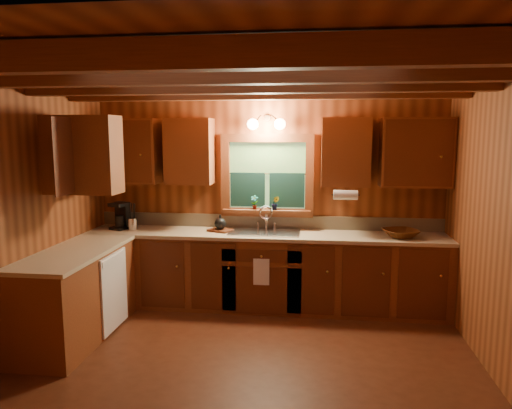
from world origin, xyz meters
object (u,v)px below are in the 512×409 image
object	(u,v)px
coffee_maker	(121,216)
cutting_board	(220,230)
sink	(265,236)
wicker_basket	(401,233)

from	to	relation	value
coffee_maker	cutting_board	world-z (taller)	coffee_maker
coffee_maker	cutting_board	size ratio (longest dim) A/B	1.21
sink	wicker_basket	xyz separation A→B (m)	(1.54, -0.08, 0.09)
sink	wicker_basket	bearing A→B (deg)	-2.87
sink	cutting_board	world-z (taller)	sink
sink	wicker_basket	world-z (taller)	sink
sink	coffee_maker	xyz separation A→B (m)	(-1.77, 0.03, 0.20)
coffee_maker	cutting_board	distance (m)	1.24
wicker_basket	sink	bearing A→B (deg)	177.13
coffee_maker	wicker_basket	distance (m)	3.31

